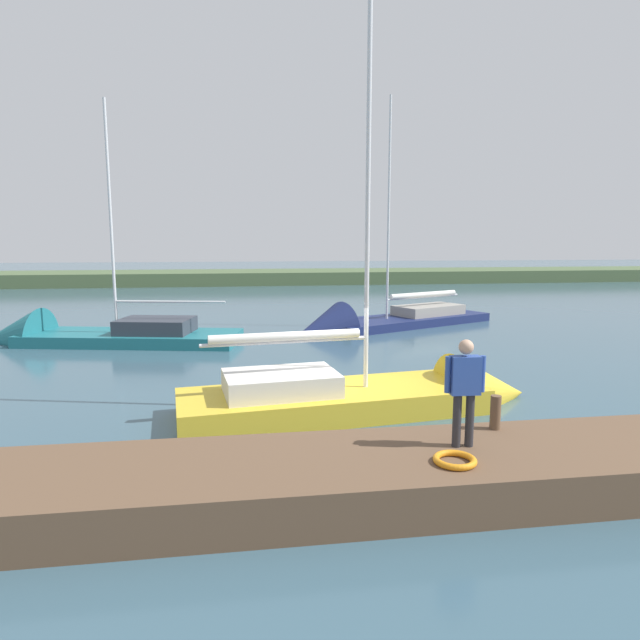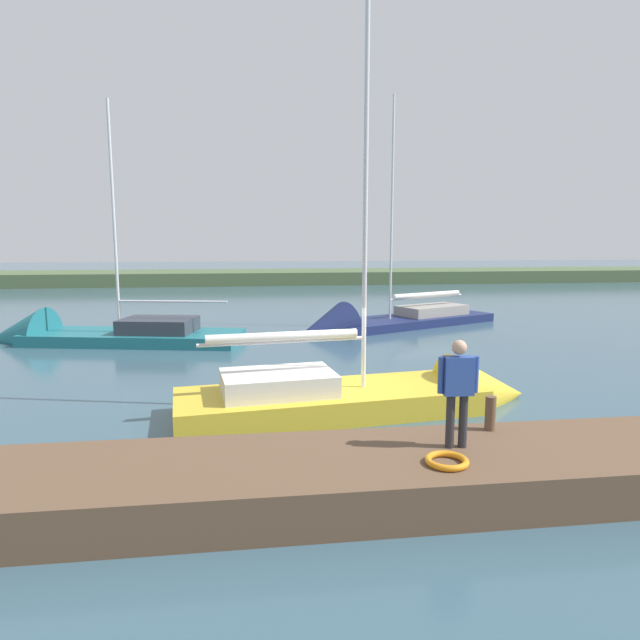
{
  "view_description": "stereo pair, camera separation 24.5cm",
  "coord_description": "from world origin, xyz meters",
  "views": [
    {
      "loc": [
        2.27,
        12.44,
        4.03
      ],
      "look_at": [
        -0.05,
        -3.46,
        1.68
      ],
      "focal_mm": 30.03,
      "sensor_mm": 36.0,
      "label": 1
    },
    {
      "loc": [
        2.03,
        12.48,
        4.03
      ],
      "look_at": [
        -0.05,
        -3.46,
        1.68
      ],
      "focal_mm": 30.03,
      "sensor_mm": 36.0,
      "label": 2
    }
  ],
  "objects": [
    {
      "name": "person_on_dock",
      "position": [
        -1.25,
        4.5,
        1.75
      ],
      "size": [
        0.67,
        0.24,
        1.78
      ],
      "rotation": [
        0.0,
        0.0,
        1.52
      ],
      "color": "#28282D",
      "rests_on": "dock_pier"
    },
    {
      "name": "dock_pier",
      "position": [
        0.0,
        4.65,
        0.36
      ],
      "size": [
        21.53,
        2.41,
        0.71
      ],
      "primitive_type": "cube",
      "color": "brown",
      "rests_on": "ground_plane"
    },
    {
      "name": "ground_plane",
      "position": [
        0.0,
        0.0,
        0.0
      ],
      "size": [
        200.0,
        200.0,
        0.0
      ],
      "primitive_type": "plane",
      "color": "#385666"
    },
    {
      "name": "sailboat_near_dock",
      "position": [
        -3.71,
        -11.7,
        0.08
      ],
      "size": [
        10.98,
        7.09,
        11.97
      ],
      "rotation": [
        0.0,
        0.0,
        0.44
      ],
      "color": "navy",
      "rests_on": "ground_plane"
    },
    {
      "name": "sailboat_mid_channel",
      "position": [
        -1.26,
        0.18,
        0.18
      ],
      "size": [
        9.04,
        3.42,
        11.27
      ],
      "rotation": [
        0.0,
        0.0,
        3.27
      ],
      "color": "gold",
      "rests_on": "ground_plane"
    },
    {
      "name": "life_ring_buoy",
      "position": [
        -0.86,
        5.13,
        0.76
      ],
      "size": [
        0.66,
        0.66,
        0.1
      ],
      "primitive_type": "torus",
      "color": "orange",
      "rests_on": "dock_pier"
    },
    {
      "name": "sailboat_behind_pier",
      "position": [
        8.8,
        -9.9,
        0.14
      ],
      "size": [
        10.71,
        4.74,
        10.68
      ],
      "rotation": [
        0.0,
        0.0,
        -0.21
      ],
      "color": "#1E6B75",
      "rests_on": "ground_plane"
    },
    {
      "name": "mooring_post_far",
      "position": [
        -2.15,
        3.81,
        1.02
      ],
      "size": [
        0.19,
        0.19,
        0.61
      ],
      "primitive_type": "cylinder",
      "color": "brown",
      "rests_on": "dock_pier"
    },
    {
      "name": "far_shoreline",
      "position": [
        0.0,
        -40.8,
        0.0
      ],
      "size": [
        180.0,
        8.0,
        2.4
      ],
      "primitive_type": "cube",
      "color": "#4C603D",
      "rests_on": "ground_plane"
    }
  ]
}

